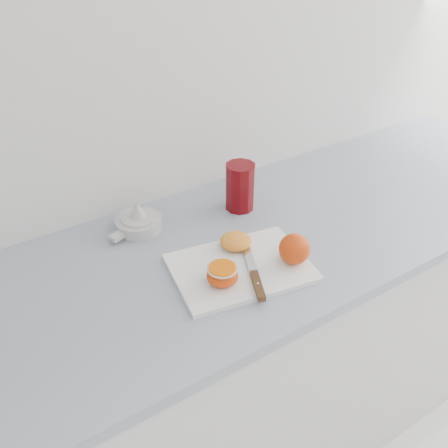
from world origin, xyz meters
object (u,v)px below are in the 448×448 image
citrus_juicer (138,221)px  red_tumbler (240,188)px  counter (234,360)px  half_orange (222,275)px  cutting_board (241,268)px

citrus_juicer → red_tumbler: bearing=-12.0°
citrus_juicer → red_tumbler: size_ratio=1.15×
counter → citrus_juicer: citrus_juicer is taller
half_orange → red_tumbler: 0.34m
counter → half_orange: 0.51m
half_orange → citrus_juicer: size_ratio=0.46×
counter → half_orange: (-0.12, -0.12, 0.48)m
citrus_juicer → red_tumbler: red_tumbler is taller
half_orange → red_tumbler: bearing=48.7°
cutting_board → citrus_juicer: (-0.13, 0.29, 0.02)m
citrus_juicer → red_tumbler: 0.29m
counter → half_orange: size_ratio=31.76×
counter → citrus_juicer: size_ratio=14.66×
citrus_juicer → counter: bearing=-47.1°
cutting_board → half_orange: 0.08m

